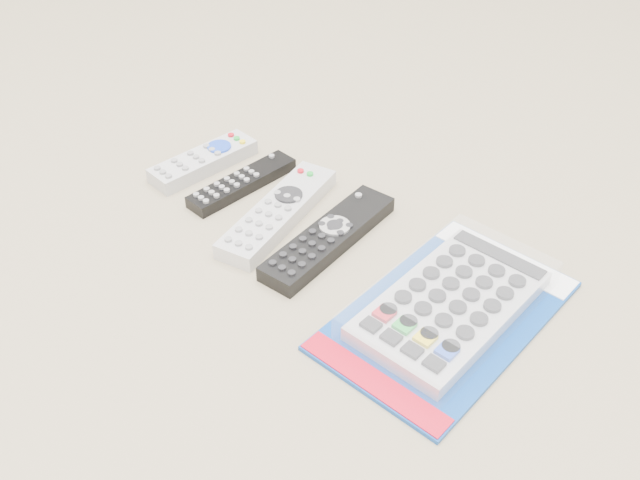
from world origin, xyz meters
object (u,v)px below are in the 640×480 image
Objects in this scene: remote_small_grey at (203,161)px; remote_silver_dvd at (278,212)px; remote_slim_black at (242,183)px; remote_large_black at (329,237)px; jumbo_remote_packaged at (450,303)px.

remote_silver_dvd is at bearing -1.29° from remote_small_grey.
remote_small_grey reaches higher than remote_slim_black.
remote_small_grey is at bearing -176.27° from remote_slim_black.
remote_silver_dvd is (0.16, -0.03, -0.00)m from remote_small_grey.
remote_small_grey is 0.16m from remote_silver_dvd.
remote_silver_dvd is 0.08m from remote_large_black.
remote_large_black is at bearing -8.92° from remote_silver_dvd.
remote_slim_black is 0.80× the size of remote_large_black.
jumbo_remote_packaged is at bearing -12.07° from remote_silver_dvd.
remote_slim_black is 0.09m from remote_silver_dvd.
jumbo_remote_packaged reaches higher than remote_large_black.
remote_large_black is at bearing 1.78° from remote_small_grey.
jumbo_remote_packaged is (0.26, -0.02, 0.01)m from remote_silver_dvd.
jumbo_remote_packaged reaches higher than remote_slim_black.
remote_slim_black is 0.56× the size of jumbo_remote_packaged.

